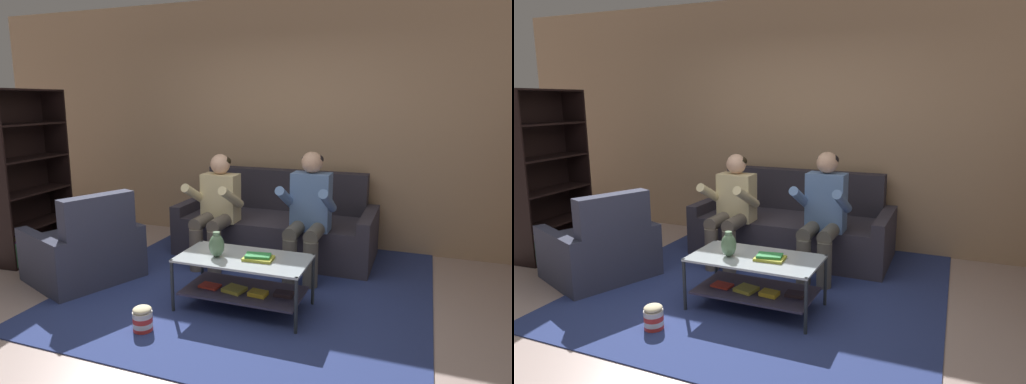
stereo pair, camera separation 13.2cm
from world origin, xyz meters
The scene contains 12 objects.
ground centered at (0.00, 0.00, 0.00)m, with size 16.80×16.80×0.00m, color #B49C96.
back_partition centered at (0.00, 2.46, 1.45)m, with size 8.40×0.12×2.90m, color tan.
couch centered at (0.08, 1.90, 0.30)m, with size 2.16×0.92×0.92m.
person_seated_left centered at (-0.41, 1.34, 0.64)m, with size 0.50×0.58×1.16m.
person_seated_right centered at (0.58, 1.35, 0.67)m, with size 0.50×0.58×1.23m.
coffee_table centered at (0.27, 0.44, 0.30)m, with size 1.08×0.56×0.45m.
area_rug centered at (0.17, 1.04, 0.01)m, with size 3.16×3.39×0.01m.
vase centered at (0.05, 0.38, 0.55)m, with size 0.13×0.13×0.21m.
book_stack centered at (0.40, 0.44, 0.47)m, with size 0.25×0.18×0.04m.
bookshelf centered at (-2.47, 0.81, 0.78)m, with size 0.40×0.96×1.83m.
armchair centered at (-1.42, 0.50, 0.28)m, with size 1.12×1.15×0.88m.
popcorn_tub centered at (-0.30, -0.18, 0.10)m, with size 0.15×0.15×0.20m.
Camera 2 is at (1.74, -2.80, 1.72)m, focal length 32.00 mm.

